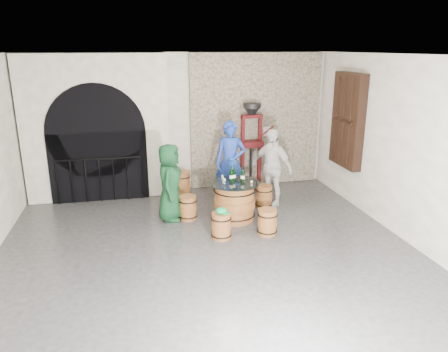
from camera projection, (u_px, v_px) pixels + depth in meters
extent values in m
plane|color=#2F2F31|center=(214.00, 267.00, 6.67)|extent=(8.00, 8.00, 0.00)
plane|color=white|center=(181.00, 123.00, 9.94)|extent=(8.00, 0.00, 8.00)
plane|color=white|center=(424.00, 156.00, 6.91)|extent=(0.00, 8.00, 8.00)
plane|color=beige|center=(213.00, 55.00, 5.73)|extent=(8.00, 8.00, 0.00)
cube|color=gray|center=(256.00, 121.00, 10.25)|extent=(3.20, 0.12, 3.18)
cube|color=white|center=(97.00, 128.00, 9.32)|extent=(3.10, 0.50, 3.18)
cube|color=black|center=(99.00, 167.00, 9.31)|extent=(2.10, 0.03, 1.55)
cylinder|color=black|center=(96.00, 133.00, 9.09)|extent=(2.10, 0.03, 2.10)
cylinder|color=black|center=(98.00, 159.00, 9.19)|extent=(1.79, 0.04, 0.04)
cylinder|color=black|center=(57.00, 183.00, 9.16)|extent=(0.02, 0.02, 0.98)
cylinder|color=black|center=(72.00, 182.00, 9.22)|extent=(0.02, 0.02, 0.98)
cylinder|color=black|center=(86.00, 181.00, 9.28)|extent=(0.02, 0.02, 0.98)
cylinder|color=black|center=(100.00, 180.00, 9.34)|extent=(0.02, 0.02, 0.98)
cylinder|color=black|center=(114.00, 180.00, 9.40)|extent=(0.02, 0.02, 0.98)
cylinder|color=black|center=(128.00, 179.00, 9.46)|extent=(0.02, 0.02, 0.98)
cylinder|color=black|center=(141.00, 178.00, 9.52)|extent=(0.02, 0.02, 0.98)
cube|color=black|center=(348.00, 120.00, 9.07)|extent=(0.20, 1.10, 2.00)
cube|color=black|center=(346.00, 121.00, 9.06)|extent=(0.06, 0.88, 1.76)
cube|color=black|center=(347.00, 121.00, 9.07)|extent=(0.22, 0.92, 0.06)
cube|color=black|center=(354.00, 123.00, 8.80)|extent=(0.22, 0.06, 1.80)
cube|color=black|center=(347.00, 121.00, 9.07)|extent=(0.22, 0.06, 1.80)
cube|color=black|center=(340.00, 118.00, 9.34)|extent=(0.22, 0.06, 1.80)
cylinder|color=#94552A|center=(234.00, 202.00, 8.40)|extent=(0.77, 0.77, 0.73)
cylinder|color=#94552A|center=(234.00, 202.00, 8.40)|extent=(0.82, 0.82, 0.16)
torus|color=black|center=(234.00, 214.00, 8.47)|extent=(0.83, 0.83, 0.02)
torus|color=black|center=(235.00, 190.00, 8.33)|extent=(0.83, 0.83, 0.02)
cylinder|color=#94552A|center=(235.00, 184.00, 8.29)|extent=(0.79, 0.79, 0.02)
cylinder|color=black|center=(235.00, 183.00, 8.28)|extent=(1.00, 1.00, 0.01)
cylinder|color=#94552A|center=(188.00, 208.00, 8.44)|extent=(0.34, 0.34, 0.47)
cylinder|color=#94552A|center=(188.00, 208.00, 8.44)|extent=(0.36, 0.36, 0.10)
torus|color=black|center=(188.00, 216.00, 8.49)|extent=(0.37, 0.37, 0.02)
torus|color=black|center=(188.00, 201.00, 8.39)|extent=(0.37, 0.37, 0.02)
cylinder|color=#94552A|center=(188.00, 197.00, 8.37)|extent=(0.34, 0.34, 0.02)
cylinder|color=#94552A|center=(231.00, 193.00, 9.32)|extent=(0.34, 0.34, 0.47)
cylinder|color=#94552A|center=(231.00, 193.00, 9.32)|extent=(0.36, 0.36, 0.10)
torus|color=black|center=(231.00, 200.00, 9.37)|extent=(0.37, 0.37, 0.02)
torus|color=black|center=(231.00, 186.00, 9.27)|extent=(0.37, 0.37, 0.02)
cylinder|color=#94552A|center=(231.00, 182.00, 9.25)|extent=(0.34, 0.34, 0.02)
cylinder|color=#94552A|center=(264.00, 197.00, 9.07)|extent=(0.34, 0.34, 0.47)
cylinder|color=#94552A|center=(264.00, 197.00, 9.07)|extent=(0.36, 0.36, 0.10)
torus|color=black|center=(264.00, 204.00, 9.12)|extent=(0.37, 0.37, 0.02)
torus|color=black|center=(264.00, 190.00, 9.02)|extent=(0.37, 0.37, 0.02)
cylinder|color=#94552A|center=(264.00, 186.00, 9.00)|extent=(0.34, 0.34, 0.02)
cylinder|color=#94552A|center=(267.00, 222.00, 7.75)|extent=(0.34, 0.34, 0.47)
cylinder|color=#94552A|center=(267.00, 222.00, 7.75)|extent=(0.36, 0.36, 0.10)
torus|color=black|center=(267.00, 230.00, 7.80)|extent=(0.37, 0.37, 0.02)
torus|color=black|center=(268.00, 214.00, 7.70)|extent=(0.37, 0.37, 0.02)
cylinder|color=#94552A|center=(268.00, 210.00, 7.68)|extent=(0.34, 0.34, 0.02)
cylinder|color=#94552A|center=(221.00, 226.00, 7.59)|extent=(0.34, 0.34, 0.47)
cylinder|color=#94552A|center=(221.00, 226.00, 7.59)|extent=(0.36, 0.36, 0.10)
torus|color=black|center=(221.00, 234.00, 7.63)|extent=(0.37, 0.37, 0.02)
torus|color=black|center=(221.00, 218.00, 7.54)|extent=(0.37, 0.37, 0.02)
cylinder|color=#94552A|center=(221.00, 214.00, 7.51)|extent=(0.34, 0.34, 0.02)
ellipsoid|color=#0E9A4D|center=(221.00, 211.00, 7.50)|extent=(0.20, 0.20, 0.11)
cylinder|color=#0E9A4D|center=(226.00, 213.00, 7.50)|extent=(0.13, 0.13, 0.01)
imported|color=#103A1E|center=(170.00, 182.00, 8.28)|extent=(0.67, 0.86, 1.54)
imported|color=#1B3899|center=(230.00, 162.00, 9.21)|extent=(0.77, 0.63, 1.81)
imported|color=silver|center=(272.00, 167.00, 9.05)|extent=(0.93, 1.03, 1.68)
cylinder|color=black|center=(231.00, 176.00, 8.30)|extent=(0.07, 0.07, 0.22)
cylinder|color=white|center=(231.00, 177.00, 8.31)|extent=(0.08, 0.08, 0.06)
cone|color=black|center=(231.00, 170.00, 8.27)|extent=(0.07, 0.07, 0.05)
cylinder|color=black|center=(231.00, 167.00, 8.25)|extent=(0.03, 0.03, 0.07)
cylinder|color=black|center=(243.00, 176.00, 8.29)|extent=(0.07, 0.07, 0.22)
cylinder|color=white|center=(243.00, 177.00, 8.29)|extent=(0.08, 0.08, 0.06)
cone|color=black|center=(243.00, 170.00, 8.25)|extent=(0.07, 0.07, 0.05)
cylinder|color=black|center=(243.00, 168.00, 8.23)|extent=(0.03, 0.03, 0.07)
cylinder|color=black|center=(234.00, 175.00, 8.35)|extent=(0.07, 0.07, 0.22)
cylinder|color=white|center=(234.00, 176.00, 8.35)|extent=(0.08, 0.08, 0.06)
cone|color=black|center=(234.00, 169.00, 8.31)|extent=(0.07, 0.07, 0.05)
cylinder|color=black|center=(234.00, 167.00, 8.30)|extent=(0.03, 0.03, 0.07)
cylinder|color=#94552A|center=(181.00, 185.00, 9.68)|extent=(0.42, 0.42, 0.59)
cylinder|color=#94552A|center=(181.00, 185.00, 9.68)|extent=(0.45, 0.45, 0.13)
torus|color=black|center=(181.00, 193.00, 9.74)|extent=(0.46, 0.46, 0.02)
torus|color=black|center=(181.00, 176.00, 9.62)|extent=(0.46, 0.46, 0.02)
cylinder|color=#94552A|center=(180.00, 172.00, 9.59)|extent=(0.43, 0.43, 0.02)
cube|color=#4C0C0E|center=(250.00, 186.00, 10.36)|extent=(0.61, 0.51, 0.11)
cube|color=#4C0C0E|center=(251.00, 144.00, 10.05)|extent=(0.54, 0.38, 0.13)
cube|color=#4C0C0E|center=(252.00, 116.00, 9.86)|extent=(0.52, 0.18, 0.08)
cylinder|color=black|center=(251.00, 162.00, 10.18)|extent=(0.06, 0.06, 1.09)
cylinder|color=black|center=(252.00, 106.00, 9.78)|extent=(0.41, 0.41, 0.10)
cone|color=black|center=(252.00, 111.00, 9.82)|extent=(0.41, 0.41, 0.22)
cube|color=#4C0C0E|center=(243.00, 152.00, 10.04)|extent=(0.08, 0.08, 1.74)
cube|color=#4C0C0E|center=(260.00, 151.00, 10.17)|extent=(0.08, 0.08, 1.74)
cylinder|color=#4C0C0E|center=(265.00, 133.00, 10.03)|extent=(0.47, 0.08, 0.34)
cube|color=silver|center=(266.00, 131.00, 10.30)|extent=(0.18, 0.10, 0.22)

